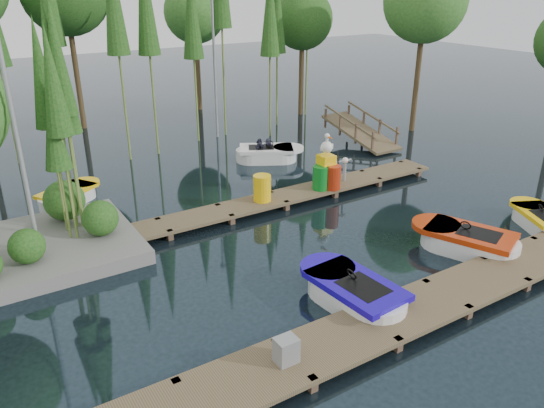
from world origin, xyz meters
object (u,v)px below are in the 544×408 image
boat_blue (353,294)px  utility_cabinet (286,350)px  boat_yellow_far (68,196)px  yellow_barrel (262,188)px  boat_red (467,242)px  drum_cluster (327,172)px

boat_blue → utility_cabinet: (-2.62, -1.13, 0.27)m
boat_yellow_far → yellow_barrel: yellow_barrel is taller
boat_blue → boat_red: (4.37, 0.35, 0.00)m
boat_red → utility_cabinet: size_ratio=6.33×
boat_blue → utility_cabinet: size_ratio=5.95×
boat_yellow_far → drum_cluster: bearing=-39.4°
drum_cluster → boat_blue: bearing=-122.2°
boat_yellow_far → yellow_barrel: bearing=-48.5°
boat_blue → yellow_barrel: size_ratio=3.52×
boat_red → yellow_barrel: yellow_barrel is taller
boat_blue → utility_cabinet: bearing=-161.2°
boat_yellow_far → utility_cabinet: boat_yellow_far is taller
boat_blue → boat_red: 4.38m
utility_cabinet → drum_cluster: drum_cluster is taller
boat_red → boat_yellow_far: size_ratio=1.26×
utility_cabinet → drum_cluster: size_ratio=0.27×
utility_cabinet → drum_cluster: 9.26m
boat_blue → yellow_barrel: bearing=75.0°
boat_blue → drum_cluster: drum_cluster is taller
yellow_barrel → drum_cluster: 2.54m
utility_cabinet → yellow_barrel: (3.69, 7.00, 0.18)m
boat_yellow_far → drum_cluster: (7.80, -4.06, 0.61)m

